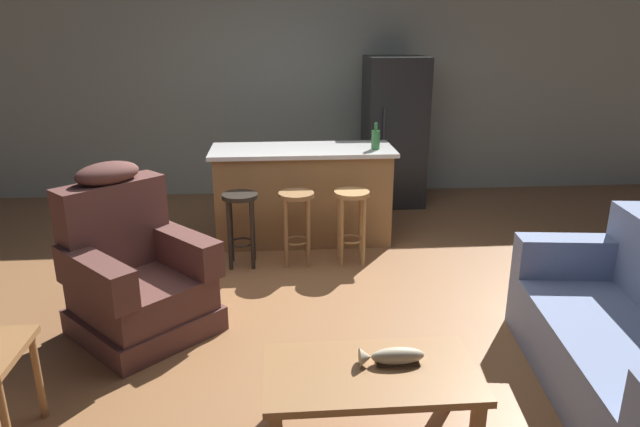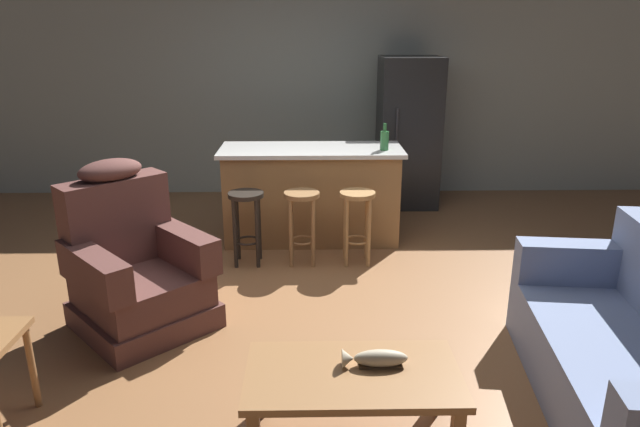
% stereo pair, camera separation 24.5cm
% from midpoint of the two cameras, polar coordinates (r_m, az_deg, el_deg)
% --- Properties ---
extents(ground_plane, '(12.00, 12.00, 0.00)m').
position_cam_midpoint_polar(ground_plane, '(4.67, 0.76, -8.40)').
color(ground_plane, brown).
extents(back_wall, '(12.00, 0.05, 2.60)m').
position_cam_midpoint_polar(back_wall, '(7.34, 0.01, 12.07)').
color(back_wall, '#939E93').
rests_on(back_wall, ground_plane).
extents(coffee_table, '(1.10, 0.60, 0.42)m').
position_cam_midpoint_polar(coffee_table, '(3.05, 5.69, -16.39)').
color(coffee_table, olive).
rests_on(coffee_table, ground_plane).
extents(fish_figurine, '(0.34, 0.10, 0.10)m').
position_cam_midpoint_polar(fish_figurine, '(3.06, 7.81, -14.22)').
color(fish_figurine, '#4C3823').
rests_on(fish_figurine, coffee_table).
extents(couch, '(1.06, 1.98, 0.94)m').
position_cam_midpoint_polar(couch, '(3.75, 30.92, -12.50)').
color(couch, '#707FA3').
rests_on(couch, ground_plane).
extents(recliner_near_lamp, '(1.19, 1.19, 1.20)m').
position_cam_midpoint_polar(recliner_near_lamp, '(4.30, -16.48, -5.43)').
color(recliner_near_lamp, brown).
rests_on(recliner_near_lamp, ground_plane).
extents(kitchen_island, '(1.80, 0.70, 0.95)m').
position_cam_midpoint_polar(kitchen_island, '(5.75, 0.35, 1.96)').
color(kitchen_island, olive).
rests_on(kitchen_island, ground_plane).
extents(bar_stool_left, '(0.32, 0.32, 0.68)m').
position_cam_midpoint_polar(bar_stool_left, '(5.17, -6.01, -0.12)').
color(bar_stool_left, black).
rests_on(bar_stool_left, ground_plane).
extents(bar_stool_middle, '(0.32, 0.32, 0.68)m').
position_cam_midpoint_polar(bar_stool_middle, '(5.15, -0.46, -0.09)').
color(bar_stool_middle, olive).
rests_on(bar_stool_middle, ground_plane).
extents(bar_stool_right, '(0.32, 0.32, 0.68)m').
position_cam_midpoint_polar(bar_stool_right, '(5.18, 5.08, -0.06)').
color(bar_stool_right, '#A87A47').
rests_on(bar_stool_right, ground_plane).
extents(refrigerator, '(0.70, 0.69, 1.76)m').
position_cam_midpoint_polar(refrigerator, '(6.95, 9.81, 7.96)').
color(refrigerator, black).
rests_on(refrigerator, ground_plane).
extents(bottle_tall_green, '(0.08, 0.08, 0.26)m').
position_cam_midpoint_polar(bottle_tall_green, '(5.57, 7.73, 7.29)').
color(bottle_tall_green, '#2D6B38').
rests_on(bottle_tall_green, kitchen_island).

